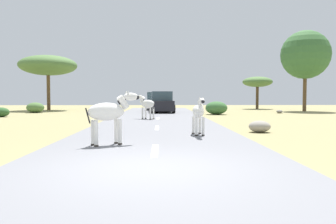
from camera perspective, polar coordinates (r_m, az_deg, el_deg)
ground_plane at (r=6.57m, az=-3.94°, el=-9.84°), size 90.00×90.00×0.00m
road at (r=6.55m, az=-2.54°, el=-9.64°), size 6.00×64.00×0.05m
lane_markings at (r=5.58m, az=-2.76°, el=-11.57°), size 0.16×56.00×0.01m
zebra_0 at (r=11.81m, az=5.23°, el=0.02°), size 0.44×1.46×1.37m
zebra_1 at (r=9.55m, az=-9.95°, el=-0.05°), size 1.49×1.04×1.54m
zebra_2 at (r=19.95m, az=-3.61°, el=1.33°), size 1.27×1.23×1.48m
car_0 at (r=27.91m, az=-1.14°, el=1.58°), size 2.23×4.44×1.74m
car_1 at (r=33.25m, az=-2.07°, el=1.77°), size 2.02×4.34×1.74m
tree_0 at (r=35.26m, az=-19.75°, el=7.45°), size 5.58×5.58×5.40m
tree_1 at (r=33.90m, az=22.36°, el=8.99°), size 4.48×4.48×7.47m
tree_3 at (r=37.95m, az=14.99°, el=4.94°), size 3.22×3.22×3.52m
bush_0 at (r=25.84m, az=8.24°, el=0.68°), size 1.67×1.51×1.00m
bush_1 at (r=30.36m, az=-21.67°, el=0.70°), size 1.45×1.31×0.87m
bush_4 at (r=25.31m, az=-26.55°, el=-0.03°), size 1.08×0.97×0.65m
rock_0 at (r=13.63m, az=15.34°, el=-2.39°), size 0.85×0.76×0.46m
rock_1 at (r=28.91m, az=18.45°, el=0.07°), size 0.50×0.52×0.28m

